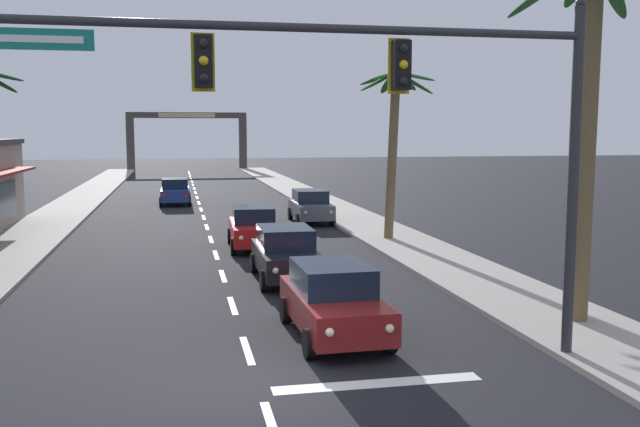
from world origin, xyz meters
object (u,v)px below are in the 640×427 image
Objects in this scene: sedan_third_in_queue at (286,253)px; palm_right_second at (394,120)px; sedan_fifth_in_queue at (253,227)px; sedan_lead_at_stop_bar at (333,300)px; sedan_oncoming_far at (175,191)px; palm_right_nearest at (592,62)px; sedan_parked_nearest_kerb at (311,206)px; town_gateway_arch at (187,133)px; traffic_signal_mast at (411,103)px.

palm_right_second is (5.71, 6.96, 4.32)m from sedan_third_in_queue.
sedan_lead_at_stop_bar is at bearing -87.84° from sedan_fifth_in_queue.
palm_right_nearest is (9.65, -30.85, 5.44)m from sedan_oncoming_far.
palm_right_nearest reaches higher than sedan_fifth_in_queue.
palm_right_nearest is 1.21× the size of palm_right_second.
sedan_fifth_in_queue and sedan_parked_nearest_kerb have the same top height.
palm_right_second is at bearing -82.57° from town_gateway_arch.
sedan_lead_at_stop_bar is 12.59m from sedan_fifth_in_queue.
traffic_signal_mast is 16.40m from palm_right_second.
traffic_signal_mast is 5.12m from sedan_lead_at_stop_bar.
traffic_signal_mast is at bearing -82.23° from sedan_oncoming_far.
sedan_third_in_queue is 24.48m from sedan_oncoming_far.
palm_right_second is at bearing 73.61° from traffic_signal_mast.
traffic_signal_mast reaches higher than sedan_oncoming_far.
sedan_oncoming_far is at bearing 107.37° from palm_right_nearest.
sedan_third_in_queue is 10.58m from palm_right_nearest.
sedan_third_in_queue is at bearing -81.95° from sedan_oncoming_far.
sedan_third_in_queue is at bearing 97.00° from traffic_signal_mast.
palm_right_second is at bearing 6.25° from sedan_fifth_in_queue.
traffic_signal_mast reaches higher than town_gateway_arch.
sedan_third_in_queue is at bearing -104.00° from sedan_parked_nearest_kerb.
sedan_fifth_in_queue is 15.47m from palm_right_nearest.
palm_right_nearest is at bearing -3.00° from sedan_lead_at_stop_bar.
town_gateway_arch reaches higher than sedan_third_in_queue.
sedan_oncoming_far and sedan_parked_nearest_kerb have the same top height.
sedan_oncoming_far is 20.02m from palm_right_second.
sedan_lead_at_stop_bar is 1.00× the size of sedan_oncoming_far.
sedan_third_in_queue is at bearing 133.25° from palm_right_nearest.
sedan_third_in_queue is 6.30m from sedan_fifth_in_queue.
sedan_parked_nearest_kerb is (3.42, 13.74, 0.00)m from sedan_third_in_queue.
palm_right_second reaches higher than town_gateway_arch.
sedan_parked_nearest_kerb is at bearing -84.10° from town_gateway_arch.
sedan_parked_nearest_kerb is at bearing 84.05° from traffic_signal_mast.
sedan_parked_nearest_kerb is 0.31× the size of town_gateway_arch.
sedan_fifth_in_queue is 0.31× the size of town_gateway_arch.
sedan_oncoming_far is (-3.43, 24.24, 0.00)m from sedan_third_in_queue.
sedan_oncoming_far is at bearing 97.77° from traffic_signal_mast.
palm_right_second is (2.28, -6.78, 4.32)m from sedan_parked_nearest_kerb.
sedan_lead_at_stop_bar is at bearing -99.35° from sedan_parked_nearest_kerb.
sedan_lead_at_stop_bar is 1.00× the size of sedan_fifth_in_queue.
town_gateway_arch is (1.51, 41.18, 3.60)m from sedan_oncoming_far.
sedan_fifth_in_queue is 59.26m from town_gateway_arch.
palm_right_second reaches higher than sedan_lead_at_stop_bar.
palm_right_second is at bearing 67.15° from sedan_lead_at_stop_bar.
palm_right_second is at bearing -62.14° from sedan_oncoming_far.
palm_right_second is at bearing 92.16° from palm_right_nearest.
palm_right_nearest is 0.63× the size of town_gateway_arch.
sedan_third_in_queue is at bearing 91.15° from sedan_lead_at_stop_bar.
sedan_fifth_in_queue is 18.21m from sedan_oncoming_far.
sedan_lead_at_stop_bar is 6.29m from sedan_third_in_queue.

